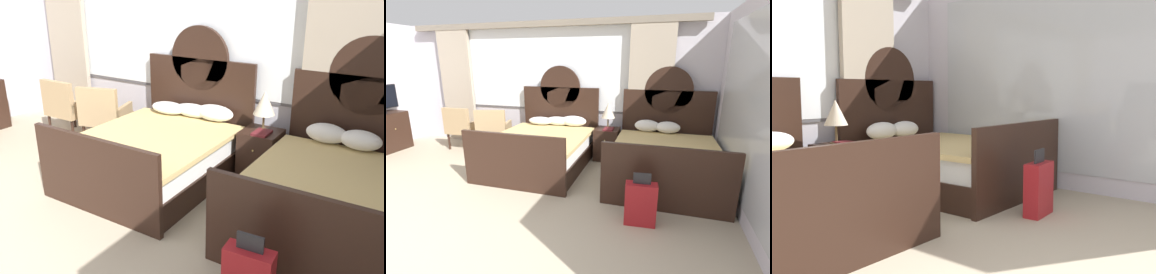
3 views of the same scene
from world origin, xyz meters
TOP-DOWN VIEW (x-y plane):
  - wall_back_window at (0.00, 4.06)m, footprint 6.90×0.22m
  - wall_right_mirror at (3.48, 1.76)m, footprint 0.08×4.66m
  - bed_near_window at (0.38, 2.98)m, footprint 1.67×2.13m
  - bed_near_mirror at (2.55, 2.97)m, footprint 1.67×2.13m
  - nightstand_between_beds at (1.47, 3.63)m, footprint 0.46×0.48m
  - table_lamp_on_nightstand at (1.47, 3.65)m, footprint 0.27×0.27m
  - book_on_nightstand at (1.51, 3.53)m, footprint 0.18×0.26m
  - armchair_by_window_left at (-0.95, 3.40)m, footprint 0.77×0.77m
  - armchair_by_window_centre at (-1.73, 3.39)m, footprint 0.63×0.63m
  - suitcase_on_floor at (2.28, 1.50)m, footprint 0.38×0.18m

SIDE VIEW (x-z plane):
  - suitcase_on_floor at x=2.28m, z-range -0.06..0.60m
  - nightstand_between_beds at x=1.47m, z-range 0.00..0.62m
  - bed_near_mirror at x=2.55m, z-range -0.55..1.26m
  - bed_near_window at x=0.38m, z-range -0.54..1.26m
  - armchair_by_window_left at x=-0.95m, z-range 0.04..0.98m
  - armchair_by_window_centre at x=-1.73m, z-range 0.04..0.98m
  - book_on_nightstand at x=1.51m, z-range 0.62..0.65m
  - table_lamp_on_nightstand at x=1.47m, z-range 0.72..1.22m
  - wall_right_mirror at x=3.48m, z-range 0.00..2.70m
  - wall_back_window at x=0.00m, z-range 0.09..2.79m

